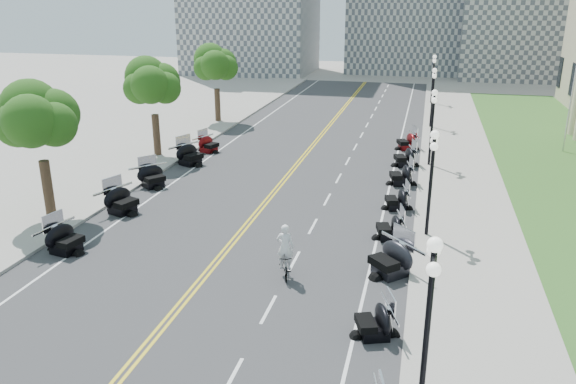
# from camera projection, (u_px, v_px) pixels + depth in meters

# --- Properties ---
(ground) EXTENTS (160.00, 160.00, 0.00)m
(ground) POSITION_uv_depth(u_px,v_px,m) (223.00, 254.00, 24.54)
(ground) COLOR gray
(road) EXTENTS (16.00, 90.00, 0.01)m
(road) POSITION_uv_depth(u_px,v_px,m) (281.00, 184.00, 33.71)
(road) COLOR #333335
(road) RESTS_ON ground
(centerline_yellow_a) EXTENTS (0.12, 90.00, 0.00)m
(centerline_yellow_a) POSITION_uv_depth(u_px,v_px,m) (279.00, 184.00, 33.74)
(centerline_yellow_a) COLOR yellow
(centerline_yellow_a) RESTS_ON road
(centerline_yellow_b) EXTENTS (0.12, 90.00, 0.00)m
(centerline_yellow_b) POSITION_uv_depth(u_px,v_px,m) (283.00, 184.00, 33.68)
(centerline_yellow_b) COLOR yellow
(centerline_yellow_b) RESTS_ON road
(edge_line_north) EXTENTS (0.12, 90.00, 0.00)m
(edge_line_north) POSITION_uv_depth(u_px,v_px,m) (388.00, 192.00, 32.26)
(edge_line_north) COLOR white
(edge_line_north) RESTS_ON road
(edge_line_south) EXTENTS (0.12, 90.00, 0.00)m
(edge_line_south) POSITION_uv_depth(u_px,v_px,m) (182.00, 176.00, 35.16)
(edge_line_south) COLOR white
(edge_line_south) RESTS_ON road
(lane_dash_4) EXTENTS (0.12, 2.00, 0.00)m
(lane_dash_4) POSITION_uv_depth(u_px,v_px,m) (232.00, 378.00, 16.47)
(lane_dash_4) COLOR white
(lane_dash_4) RESTS_ON road
(lane_dash_5) EXTENTS (0.12, 2.00, 0.00)m
(lane_dash_5) POSITION_uv_depth(u_px,v_px,m) (269.00, 309.00, 20.14)
(lane_dash_5) COLOR white
(lane_dash_5) RESTS_ON road
(lane_dash_6) EXTENTS (0.12, 2.00, 0.00)m
(lane_dash_6) POSITION_uv_depth(u_px,v_px,m) (294.00, 261.00, 23.81)
(lane_dash_6) COLOR white
(lane_dash_6) RESTS_ON road
(lane_dash_7) EXTENTS (0.12, 2.00, 0.00)m
(lane_dash_7) POSITION_uv_depth(u_px,v_px,m) (313.00, 226.00, 27.48)
(lane_dash_7) COLOR white
(lane_dash_7) RESTS_ON road
(lane_dash_8) EXTENTS (0.12, 2.00, 0.00)m
(lane_dash_8) POSITION_uv_depth(u_px,v_px,m) (327.00, 199.00, 31.15)
(lane_dash_8) COLOR white
(lane_dash_8) RESTS_ON road
(lane_dash_9) EXTENTS (0.12, 2.00, 0.00)m
(lane_dash_9) POSITION_uv_depth(u_px,v_px,m) (339.00, 178.00, 34.82)
(lane_dash_9) COLOR white
(lane_dash_9) RESTS_ON road
(lane_dash_10) EXTENTS (0.12, 2.00, 0.00)m
(lane_dash_10) POSITION_uv_depth(u_px,v_px,m) (348.00, 161.00, 38.49)
(lane_dash_10) COLOR white
(lane_dash_10) RESTS_ON road
(lane_dash_11) EXTENTS (0.12, 2.00, 0.00)m
(lane_dash_11) POSITION_uv_depth(u_px,v_px,m) (355.00, 147.00, 42.16)
(lane_dash_11) COLOR white
(lane_dash_11) RESTS_ON road
(lane_dash_12) EXTENTS (0.12, 2.00, 0.00)m
(lane_dash_12) POSITION_uv_depth(u_px,v_px,m) (362.00, 135.00, 45.83)
(lane_dash_12) COLOR white
(lane_dash_12) RESTS_ON road
(lane_dash_13) EXTENTS (0.12, 2.00, 0.00)m
(lane_dash_13) POSITION_uv_depth(u_px,v_px,m) (367.00, 125.00, 49.50)
(lane_dash_13) COLOR white
(lane_dash_13) RESTS_ON road
(lane_dash_14) EXTENTS (0.12, 2.00, 0.00)m
(lane_dash_14) POSITION_uv_depth(u_px,v_px,m) (372.00, 116.00, 53.17)
(lane_dash_14) COLOR white
(lane_dash_14) RESTS_ON road
(lane_dash_15) EXTENTS (0.12, 2.00, 0.00)m
(lane_dash_15) POSITION_uv_depth(u_px,v_px,m) (376.00, 109.00, 56.84)
(lane_dash_15) COLOR white
(lane_dash_15) RESTS_ON road
(lane_dash_16) EXTENTS (0.12, 2.00, 0.00)m
(lane_dash_16) POSITION_uv_depth(u_px,v_px,m) (379.00, 102.00, 60.51)
(lane_dash_16) COLOR white
(lane_dash_16) RESTS_ON road
(lane_dash_17) EXTENTS (0.12, 2.00, 0.00)m
(lane_dash_17) POSITION_uv_depth(u_px,v_px,m) (383.00, 96.00, 64.18)
(lane_dash_17) COLOR white
(lane_dash_17) RESTS_ON road
(lane_dash_18) EXTENTS (0.12, 2.00, 0.00)m
(lane_dash_18) POSITION_uv_depth(u_px,v_px,m) (385.00, 91.00, 67.85)
(lane_dash_18) COLOR white
(lane_dash_18) RESTS_ON road
(lane_dash_19) EXTENTS (0.12, 2.00, 0.00)m
(lane_dash_19) POSITION_uv_depth(u_px,v_px,m) (388.00, 86.00, 71.52)
(lane_dash_19) COLOR white
(lane_dash_19) RESTS_ON road
(sidewalk_north) EXTENTS (5.00, 90.00, 0.15)m
(sidewalk_north) POSITION_uv_depth(u_px,v_px,m) (462.00, 197.00, 31.30)
(sidewalk_north) COLOR #9E9991
(sidewalk_north) RESTS_ON ground
(sidewalk_south) EXTENTS (5.00, 90.00, 0.15)m
(sidewalk_south) POSITION_uv_depth(u_px,v_px,m) (123.00, 171.00, 36.07)
(sidewalk_south) COLOR #9E9991
(sidewalk_south) RESTS_ON ground
(lawn) EXTENTS (9.00, 60.00, 0.10)m
(lawn) POSITION_uv_depth(u_px,v_px,m) (567.00, 167.00, 37.06)
(lawn) COLOR #356023
(lawn) RESTS_ON ground
(street_lamp_1) EXTENTS (0.50, 1.20, 4.90)m
(street_lamp_1) POSITION_uv_depth(u_px,v_px,m) (427.00, 327.00, 14.40)
(street_lamp_1) COLOR black
(street_lamp_1) RESTS_ON sidewalk_north
(street_lamp_2) EXTENTS (0.50, 1.20, 4.90)m
(street_lamp_2) POSITION_uv_depth(u_px,v_px,m) (430.00, 184.00, 25.41)
(street_lamp_2) COLOR black
(street_lamp_2) RESTS_ON sidewalk_north
(street_lamp_3) EXTENTS (0.50, 1.20, 4.90)m
(street_lamp_3) POSITION_uv_depth(u_px,v_px,m) (432.00, 128.00, 36.42)
(street_lamp_3) COLOR black
(street_lamp_3) RESTS_ON sidewalk_north
(street_lamp_4) EXTENTS (0.50, 1.20, 4.90)m
(street_lamp_4) POSITION_uv_depth(u_px,v_px,m) (432.00, 98.00, 47.43)
(street_lamp_4) COLOR black
(street_lamp_4) RESTS_ON sidewalk_north
(street_lamp_5) EXTENTS (0.50, 1.20, 4.90)m
(street_lamp_5) POSITION_uv_depth(u_px,v_px,m) (433.00, 79.00, 58.44)
(street_lamp_5) COLOR black
(street_lamp_5) RESTS_ON sidewalk_north
(flagpole) EXTENTS (1.10, 0.20, 10.00)m
(flagpole) POSITION_uv_depth(u_px,v_px,m) (574.00, 83.00, 39.00)
(flagpole) COLOR silver
(flagpole) RESTS_ON ground
(tree_2) EXTENTS (4.80, 4.80, 9.20)m
(tree_2) POSITION_uv_depth(u_px,v_px,m) (38.00, 126.00, 27.09)
(tree_2) COLOR #235619
(tree_2) RESTS_ON sidewalk_south
(tree_3) EXTENTS (4.80, 4.80, 9.20)m
(tree_3) POSITION_uv_depth(u_px,v_px,m) (153.00, 89.00, 38.10)
(tree_3) COLOR #235619
(tree_3) RESTS_ON sidewalk_south
(tree_4) EXTENTS (4.80, 4.80, 9.20)m
(tree_4) POSITION_uv_depth(u_px,v_px,m) (216.00, 69.00, 49.11)
(tree_4) COLOR #235619
(tree_4) RESTS_ON sidewalk_south
(motorcycle_n_4) EXTENTS (2.30, 2.30, 1.25)m
(motorcycle_n_4) POSITION_uv_depth(u_px,v_px,m) (374.00, 319.00, 18.36)
(motorcycle_n_4) COLOR black
(motorcycle_n_4) RESTS_ON road
(motorcycle_n_5) EXTENTS (3.14, 3.14, 1.55)m
(motorcycle_n_5) POSITION_uv_depth(u_px,v_px,m) (391.00, 257.00, 22.43)
(motorcycle_n_5) COLOR black
(motorcycle_n_5) RESTS_ON road
(motorcycle_n_6) EXTENTS (2.22, 2.22, 1.29)m
(motorcycle_n_6) POSITION_uv_depth(u_px,v_px,m) (390.00, 226.00, 25.84)
(motorcycle_n_6) COLOR black
(motorcycle_n_6) RESTS_ON road
(motorcycle_n_7) EXTENTS (2.17, 2.17, 1.27)m
(motorcycle_n_7) POSITION_uv_depth(u_px,v_px,m) (397.00, 198.00, 29.53)
(motorcycle_n_7) COLOR black
(motorcycle_n_7) RESTS_ON road
(motorcycle_n_8) EXTENTS (2.39, 2.39, 1.39)m
(motorcycle_n_8) POSITION_uv_depth(u_px,v_px,m) (401.00, 174.00, 33.41)
(motorcycle_n_8) COLOR black
(motorcycle_n_8) RESTS_ON road
(motorcycle_n_9) EXTENTS (2.54, 2.54, 1.42)m
(motorcycle_n_9) POSITION_uv_depth(u_px,v_px,m) (405.00, 156.00, 37.11)
(motorcycle_n_9) COLOR black
(motorcycle_n_9) RESTS_ON road
(motorcycle_n_10) EXTENTS (2.57, 2.57, 1.39)m
(motorcycle_n_10) POSITION_uv_depth(u_px,v_px,m) (407.00, 140.00, 41.24)
(motorcycle_n_10) COLOR #590A0C
(motorcycle_n_10) RESTS_ON road
(motorcycle_s_5) EXTENTS (2.38, 2.38, 1.42)m
(motorcycle_s_5) POSITION_uv_depth(u_px,v_px,m) (65.00, 237.00, 24.46)
(motorcycle_s_5) COLOR black
(motorcycle_s_5) RESTS_ON road
(motorcycle_s_6) EXTENTS (2.76, 2.76, 1.51)m
(motorcycle_s_6) POSITION_uv_depth(u_px,v_px,m) (122.00, 199.00, 28.95)
(motorcycle_s_6) COLOR black
(motorcycle_s_6) RESTS_ON road
(motorcycle_s_7) EXTENTS (2.90, 2.90, 1.45)m
(motorcycle_s_7) POSITION_uv_depth(u_px,v_px,m) (152.00, 175.00, 33.00)
(motorcycle_s_7) COLOR black
(motorcycle_s_7) RESTS_ON road
(motorcycle_s_8) EXTENTS (2.98, 2.98, 1.56)m
(motorcycle_s_8) POSITION_uv_depth(u_px,v_px,m) (190.00, 153.00, 37.41)
(motorcycle_s_8) COLOR black
(motorcycle_s_8) RESTS_ON road
(motorcycle_s_9) EXTENTS (2.42, 2.42, 1.32)m
(motorcycle_s_9) POSITION_uv_depth(u_px,v_px,m) (209.00, 143.00, 40.59)
(motorcycle_s_9) COLOR #590A0C
(motorcycle_s_9) RESTS_ON road
(bicycle) EXTENTS (0.98, 1.76, 1.02)m
(bicycle) POSITION_uv_depth(u_px,v_px,m) (285.00, 265.00, 22.38)
(bicycle) COLOR #A51414
(bicycle) RESTS_ON road
(cyclist_rider) EXTENTS (0.69, 0.46, 1.91)m
(cyclist_rider) POSITION_uv_depth(u_px,v_px,m) (285.00, 231.00, 21.90)
(cyclist_rider) COLOR white
(cyclist_rider) RESTS_ON bicycle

